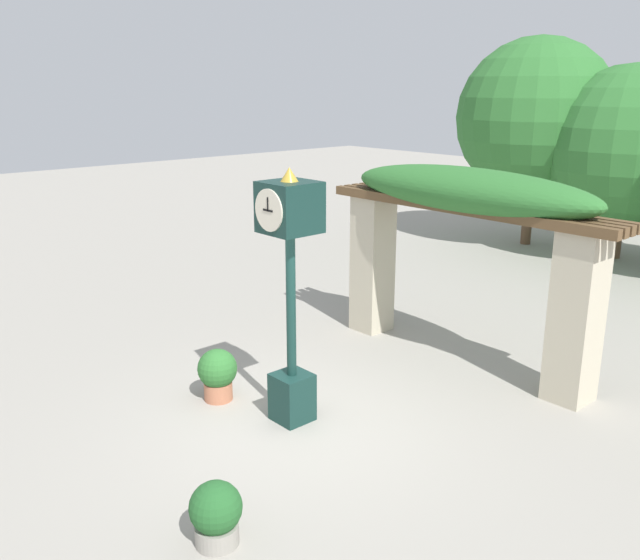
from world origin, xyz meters
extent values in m
plane|color=gray|center=(0.00, 0.00, 0.00)|extent=(60.00, 60.00, 0.00)
cube|color=#14332D|center=(-0.21, -0.02, 0.33)|extent=(0.47, 0.47, 0.66)
cylinder|color=#14332D|center=(-0.21, -0.02, 1.60)|extent=(0.13, 0.13, 1.88)
cylinder|color=gold|center=(-0.21, -0.02, 2.55)|extent=(0.20, 0.20, 0.04)
cube|color=#14332D|center=(-0.21, -0.02, 2.89)|extent=(0.63, 0.63, 0.63)
cylinder|color=beige|center=(-0.21, -0.35, 2.89)|extent=(0.52, 0.02, 0.52)
cylinder|color=beige|center=(-0.21, 0.31, 2.89)|extent=(0.52, 0.02, 0.52)
cube|color=black|center=(-0.21, -0.36, 2.89)|extent=(0.18, 0.01, 0.02)
cube|color=black|center=(-0.21, -0.36, 2.97)|extent=(0.02, 0.01, 0.16)
cone|color=gold|center=(-0.21, -0.02, 3.30)|extent=(0.22, 0.22, 0.17)
cube|color=#BCB299|center=(-1.96, 3.31, 1.23)|extent=(0.58, 0.58, 2.47)
cube|color=#BCB299|center=(1.96, 3.31, 1.23)|extent=(0.58, 0.58, 2.47)
cube|color=brown|center=(0.00, 3.02, 2.54)|extent=(5.10, 0.13, 0.14)
cube|color=brown|center=(0.00, 3.22, 2.54)|extent=(5.10, 0.13, 0.14)
cube|color=brown|center=(0.00, 3.41, 2.54)|extent=(5.10, 0.13, 0.14)
cube|color=brown|center=(0.00, 3.61, 2.54)|extent=(5.10, 0.13, 0.14)
ellipsoid|color=#2D6B2D|center=(0.00, 3.31, 2.79)|extent=(4.42, 1.18, 0.70)
cylinder|color=#B26B4C|center=(-1.37, -0.43, 0.13)|extent=(0.40, 0.40, 0.27)
sphere|color=#2D6B2D|center=(-1.37, -0.43, 0.48)|extent=(0.56, 0.56, 0.56)
cylinder|color=gray|center=(1.28, -2.21, 0.10)|extent=(0.43, 0.43, 0.21)
sphere|color=#235B28|center=(1.28, -2.21, 0.40)|extent=(0.53, 0.53, 0.53)
cylinder|color=brown|center=(-3.87, 11.56, 0.99)|extent=(0.28, 0.28, 1.97)
sphere|color=#2D6B2D|center=(-3.87, 11.56, 3.47)|extent=(4.27, 4.27, 4.27)
cylinder|color=brown|center=(-1.44, 11.87, 0.71)|extent=(0.28, 0.28, 1.42)
sphere|color=#2D6B2D|center=(-1.44, 11.87, 2.84)|extent=(4.04, 4.04, 4.04)
camera|label=1|loc=(6.19, -5.24, 4.35)|focal=38.00mm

